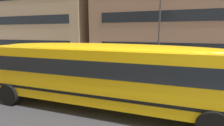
# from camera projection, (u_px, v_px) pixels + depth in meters

# --- Properties ---
(ground_plane) EXTENTS (400.00, 400.00, 0.00)m
(ground_plane) POSITION_uv_depth(u_px,v_px,m) (99.00, 92.00, 10.35)
(ground_plane) COLOR #38383D
(sidewalk_far) EXTENTS (120.00, 3.00, 0.01)m
(sidewalk_far) POSITION_uv_depth(u_px,v_px,m) (130.00, 67.00, 17.82)
(sidewalk_far) COLOR gray
(sidewalk_far) RESTS_ON ground_plane
(lane_centreline) EXTENTS (110.00, 0.16, 0.01)m
(lane_centreline) POSITION_uv_depth(u_px,v_px,m) (99.00, 92.00, 10.35)
(lane_centreline) COLOR silver
(lane_centreline) RESTS_ON ground_plane
(school_bus) EXTENTS (13.52, 3.20, 3.02)m
(school_bus) POSITION_uv_depth(u_px,v_px,m) (97.00, 70.00, 8.11)
(school_bus) COLOR yellow
(school_bus) RESTS_ON ground_plane
(parked_car_beige_far_corner) EXTENTS (3.90, 1.88, 1.64)m
(parked_car_beige_far_corner) POSITION_uv_depth(u_px,v_px,m) (42.00, 58.00, 17.92)
(parked_car_beige_far_corner) COLOR #C1B28E
(parked_car_beige_far_corner) RESTS_ON ground_plane
(street_lamp) EXTENTS (0.44, 0.44, 6.80)m
(street_lamp) POSITION_uv_depth(u_px,v_px,m) (159.00, 23.00, 15.51)
(street_lamp) COLOR #38383D
(street_lamp) RESTS_ON ground_plane
(apartment_block_far_centre) EXTENTS (20.53, 13.28, 13.30)m
(apartment_block_far_centre) POSITION_uv_depth(u_px,v_px,m) (182.00, 8.00, 22.59)
(apartment_block_far_centre) COLOR #93705B
(apartment_block_far_centre) RESTS_ON ground_plane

